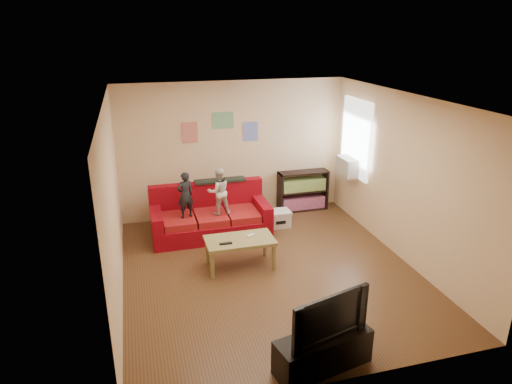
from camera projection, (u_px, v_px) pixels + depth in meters
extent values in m
cube|color=brown|center=(269.00, 271.00, 7.25)|extent=(4.50, 5.00, 0.01)
cube|color=white|center=(271.00, 99.00, 6.33)|extent=(4.50, 5.00, 0.01)
cube|color=beige|center=(233.00, 150.00, 9.06)|extent=(4.50, 0.01, 2.70)
cube|color=beige|center=(344.00, 273.00, 4.52)|extent=(4.50, 0.01, 2.70)
cube|color=beige|center=(113.00, 206.00, 6.23)|extent=(0.01, 5.00, 2.70)
cube|color=beige|center=(404.00, 178.00, 7.35)|extent=(0.01, 5.00, 2.70)
cube|color=maroon|center=(211.00, 227.00, 8.44)|extent=(2.14, 0.96, 0.32)
cube|color=maroon|center=(207.00, 197.00, 8.64)|extent=(2.14, 0.19, 0.59)
cube|color=maroon|center=(156.00, 218.00, 8.10)|extent=(0.19, 0.96, 0.27)
cube|color=maroon|center=(261.00, 207.00, 8.58)|extent=(0.19, 0.96, 0.27)
cube|color=maroon|center=(179.00, 221.00, 8.15)|extent=(0.56, 0.73, 0.13)
cube|color=maroon|center=(211.00, 217.00, 8.30)|extent=(0.56, 0.73, 0.13)
cube|color=maroon|center=(242.00, 214.00, 8.44)|extent=(0.56, 0.73, 0.13)
cube|color=black|center=(220.00, 180.00, 8.60)|extent=(0.96, 0.24, 0.04)
imported|color=black|center=(185.00, 195.00, 8.00)|extent=(0.35, 0.29, 0.84)
imported|color=beige|center=(219.00, 191.00, 8.14)|extent=(0.45, 0.37, 0.86)
cube|color=olive|center=(240.00, 241.00, 7.22)|extent=(1.09, 0.60, 0.05)
cylinder|color=olive|center=(213.00, 266.00, 6.96)|extent=(0.07, 0.07, 0.43)
cylinder|color=olive|center=(274.00, 257.00, 7.20)|extent=(0.07, 0.07, 0.43)
cylinder|color=olive|center=(207.00, 251.00, 7.41)|extent=(0.07, 0.07, 0.43)
cylinder|color=olive|center=(265.00, 244.00, 7.65)|extent=(0.07, 0.07, 0.43)
cube|color=black|center=(226.00, 244.00, 7.04)|extent=(0.20, 0.06, 0.02)
cube|color=white|center=(251.00, 235.00, 7.30)|extent=(0.15, 0.09, 0.03)
cube|color=black|center=(280.00, 193.00, 9.42)|extent=(0.03, 0.31, 0.84)
cube|color=black|center=(325.00, 188.00, 9.67)|extent=(0.03, 0.31, 0.84)
cube|color=black|center=(302.00, 208.00, 9.69)|extent=(1.05, 0.31, 0.03)
cube|color=black|center=(303.00, 172.00, 9.41)|extent=(1.05, 0.31, 0.03)
cube|color=black|center=(303.00, 191.00, 9.55)|extent=(0.98, 0.31, 0.03)
cube|color=#8C3F69|center=(302.00, 202.00, 9.64)|extent=(0.92, 0.26, 0.25)
cube|color=olive|center=(303.00, 184.00, 9.50)|extent=(0.92, 0.26, 0.25)
cube|color=white|center=(356.00, 138.00, 8.74)|extent=(0.04, 1.08, 1.48)
cube|color=#B7B2A3|center=(348.00, 167.00, 8.90)|extent=(0.28, 0.55, 0.35)
cube|color=#D87266|center=(190.00, 133.00, 8.70)|extent=(0.30, 0.01, 0.40)
cube|color=#72B27F|center=(223.00, 120.00, 8.79)|extent=(0.42, 0.01, 0.32)
cube|color=#727FCC|center=(251.00, 132.00, 9.01)|extent=(0.30, 0.01, 0.38)
cube|color=silver|center=(278.00, 220.00, 8.83)|extent=(0.44, 0.33, 0.26)
cube|color=silver|center=(278.00, 212.00, 8.77)|extent=(0.46, 0.35, 0.05)
cube|color=black|center=(281.00, 223.00, 8.67)|extent=(0.20, 0.00, 0.07)
cube|color=black|center=(323.00, 352.00, 5.13)|extent=(1.18, 0.61, 0.42)
imported|color=black|center=(325.00, 314.00, 4.96)|extent=(1.00, 0.39, 0.57)
sphere|color=silver|center=(267.00, 232.00, 8.48)|extent=(0.10, 0.10, 0.10)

